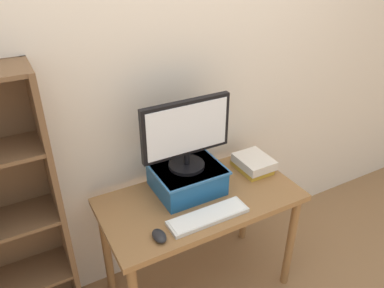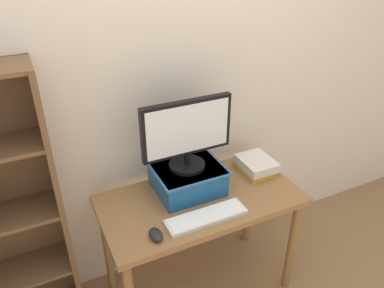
# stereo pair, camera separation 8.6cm
# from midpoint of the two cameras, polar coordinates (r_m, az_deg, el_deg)

# --- Properties ---
(ground_plane) EXTENTS (12.00, 12.00, 0.00)m
(ground_plane) POSITION_cam_midpoint_polar(r_m,az_deg,el_deg) (2.66, 0.12, -20.73)
(ground_plane) COLOR olive
(back_wall) EXTENTS (7.00, 0.08, 2.60)m
(back_wall) POSITION_cam_midpoint_polar(r_m,az_deg,el_deg) (2.19, -4.96, 9.57)
(back_wall) COLOR beige
(back_wall) RESTS_ON ground_plane
(desk) EXTENTS (1.13, 0.58, 0.73)m
(desk) POSITION_cam_midpoint_polar(r_m,az_deg,el_deg) (2.21, 0.14, -10.19)
(desk) COLOR olive
(desk) RESTS_ON ground_plane
(riser_box) EXTENTS (0.39, 0.35, 0.16)m
(riser_box) POSITION_cam_midpoint_polar(r_m,az_deg,el_deg) (2.16, -1.97, -5.06)
(riser_box) COLOR #195189
(riser_box) RESTS_ON desk
(computer_monitor) EXTENTS (0.52, 0.20, 0.40)m
(computer_monitor) POSITION_cam_midpoint_polar(r_m,az_deg,el_deg) (2.01, -2.09, 1.71)
(computer_monitor) COLOR black
(computer_monitor) RESTS_ON riser_box
(keyboard) EXTENTS (0.44, 0.13, 0.02)m
(keyboard) POSITION_cam_midpoint_polar(r_m,az_deg,el_deg) (2.00, 1.22, -10.97)
(keyboard) COLOR silver
(keyboard) RESTS_ON desk
(computer_mouse) EXTENTS (0.06, 0.10, 0.04)m
(computer_mouse) POSITION_cam_midpoint_polar(r_m,az_deg,el_deg) (1.89, -6.36, -13.76)
(computer_mouse) COLOR black
(computer_mouse) RESTS_ON desk
(book_stack) EXTENTS (0.19, 0.24, 0.09)m
(book_stack) POSITION_cam_midpoint_polar(r_m,az_deg,el_deg) (2.38, 8.30, -2.97)
(book_stack) COLOR gold
(book_stack) RESTS_ON desk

